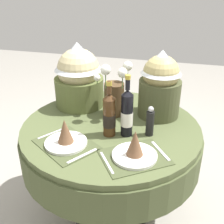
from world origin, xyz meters
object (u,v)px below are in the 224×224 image
gift_tub_back_left (79,74)px  place_setting_right (135,150)px  pepper_mill (150,122)px  gift_tub_back_right (160,82)px  flower_vase (114,94)px  place_setting_left (66,137)px  wine_bottle_left (127,113)px  wine_bottle_rear (109,115)px  dining_table (111,145)px

gift_tub_back_left → place_setting_right: bearing=-46.9°
pepper_mill → gift_tub_back_right: 0.32m
flower_vase → gift_tub_back_right: (0.29, 0.07, 0.09)m
place_setting_left → place_setting_right: 0.40m
wine_bottle_left → gift_tub_back_right: bearing=63.8°
place_setting_left → wine_bottle_rear: wine_bottle_rear is taller
pepper_mill → gift_tub_back_right: (0.02, 0.28, 0.15)m
dining_table → place_setting_right: bearing=-55.1°
wine_bottle_rear → pepper_mill: (0.23, 0.06, -0.05)m
place_setting_right → wine_bottle_left: size_ratio=1.13×
wine_bottle_rear → gift_tub_back_right: gift_tub_back_right is taller
wine_bottle_left → flower_vase: bearing=119.6°
wine_bottle_rear → pepper_mill: wine_bottle_rear is taller
place_setting_right → wine_bottle_rear: wine_bottle_rear is taller
dining_table → place_setting_left: (-0.19, -0.28, 0.20)m
dining_table → wine_bottle_rear: wine_bottle_rear is taller
place_setting_left → gift_tub_back_right: 0.71m
flower_vase → wine_bottle_left: (0.14, -0.24, -0.00)m
flower_vase → pepper_mill: size_ratio=2.01×
dining_table → gift_tub_back_right: 0.52m
wine_bottle_left → gift_tub_back_right: 0.36m
place_setting_left → wine_bottle_rear: (0.21, 0.17, 0.09)m
dining_table → place_setting_right: 0.42m
wine_bottle_left → wine_bottle_rear: bearing=-165.1°
dining_table → gift_tub_back_right: (0.27, 0.22, 0.39)m
place_setting_right → gift_tub_back_left: (-0.51, 0.55, 0.19)m
gift_tub_back_left → pepper_mill: bearing=-28.3°
dining_table → wine_bottle_rear: 0.31m
place_setting_left → flower_vase: 0.48m
place_setting_right → pepper_mill: size_ratio=2.27×
pepper_mill → flower_vase: bearing=142.4°
wine_bottle_left → dining_table: bearing=144.2°
gift_tub_back_left → gift_tub_back_right: gift_tub_back_left is taller
flower_vase → gift_tub_back_left: 0.31m
place_setting_right → gift_tub_back_right: gift_tub_back_right is taller
wine_bottle_left → place_setting_left: bearing=-147.6°
flower_vase → wine_bottle_rear: flower_vase is taller
dining_table → place_setting_left: 0.39m
flower_vase → wine_bottle_rear: 0.27m
flower_vase → gift_tub_back_left: (-0.28, 0.09, 0.09)m
place_setting_left → gift_tub_back_right: gift_tub_back_right is taller
dining_table → pepper_mill: bearing=-11.9°
pepper_mill → wine_bottle_rear: bearing=-165.7°
flower_vase → gift_tub_back_left: bearing=162.3°
place_setting_left → gift_tub_back_left: (-0.11, 0.53, 0.19)m
place_setting_right → flower_vase: 0.52m
dining_table → wine_bottle_left: wine_bottle_left is taller
dining_table → gift_tub_back_left: bearing=140.8°
place_setting_right → gift_tub_back_left: bearing=133.1°
wine_bottle_rear → gift_tub_back_right: (0.25, 0.34, 0.11)m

